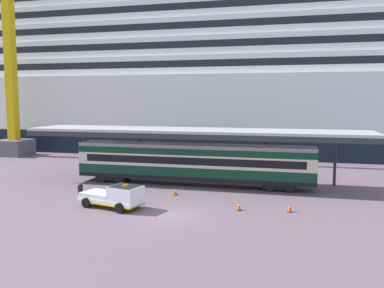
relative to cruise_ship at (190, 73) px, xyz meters
name	(u,v)px	position (x,y,z in m)	size (l,w,h in m)	color
ground_plane	(171,216)	(9.21, -41.24, -13.02)	(400.00, 400.00, 0.00)	#6B5663
cruise_ship	(190,73)	(0.00, 0.00, 0.00)	(157.71, 24.34, 37.03)	black
platform_canopy	(194,132)	(8.18, -29.95, -7.72)	(34.23, 5.95, 5.56)	#B9B9B9
train_carriage	(193,162)	(8.18, -30.38, -10.71)	(23.68, 2.81, 4.11)	black
service_truck	(116,196)	(4.43, -40.31, -12.03)	(5.54, 3.23, 2.02)	white
traffic_cone_near	(175,191)	(7.66, -34.91, -12.69)	(0.36, 0.36, 0.69)	black
traffic_cone_mid	(239,206)	(13.89, -38.56, -12.65)	(0.36, 0.36, 0.76)	black
traffic_cone_far	(290,207)	(17.71, -38.06, -12.66)	(0.36, 0.36, 0.73)	black
dockside_crane	(12,55)	(-22.99, -16.38, 2.01)	(11.86, 4.40, 49.70)	#595960
quay_bollard	(80,189)	(-0.74, -36.72, -12.51)	(0.48, 0.48, 0.96)	black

